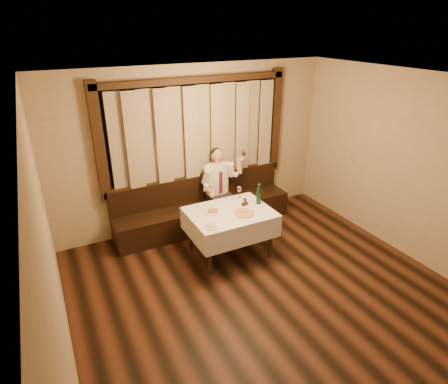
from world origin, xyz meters
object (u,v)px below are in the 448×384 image
pizza (244,213)px  dining_table (230,217)px  banquette (203,210)px  pasta_cream (211,224)px  seated_man (220,182)px  green_bottle (259,195)px  pasta_red (213,210)px  cruet_caddy (245,203)px

pizza → dining_table: bearing=131.5°
banquette → pizza: bearing=-82.8°
pasta_cream → seated_man: bearing=58.7°
dining_table → green_bottle: bearing=3.5°
pizza → pasta_red: 0.47m
pizza → cruet_caddy: size_ratio=2.71×
dining_table → pasta_red: (-0.24, 0.09, 0.14)m
pasta_red → pizza: bearing=-33.9°
green_bottle → seated_man: size_ratio=0.24×
banquette → green_bottle: bearing=-61.9°
seated_man → dining_table: bearing=-107.2°
pasta_cream → dining_table: bearing=32.5°
pizza → green_bottle: bearing=28.0°
pizza → pasta_red: bearing=146.1°
dining_table → cruet_caddy: size_ratio=10.71×
banquette → pasta_red: size_ratio=11.73×
pasta_red → pasta_cream: bearing=-118.9°
pasta_cream → green_bottle: bearing=18.0°
pasta_red → green_bottle: bearing=-4.5°
pasta_cream → green_bottle: 1.04m
pizza → cruet_caddy: bearing=57.7°
pizza → seated_man: (0.14, 1.10, 0.06)m
dining_table → pasta_red: size_ratio=4.65×
banquette → green_bottle: size_ratio=9.41×
pasta_red → seated_man: (0.53, 0.84, 0.03)m
pizza → pasta_red: size_ratio=1.18×
pizza → banquette: bearing=97.2°
pizza → green_bottle: green_bottle is taller
green_bottle → banquette: bearing=118.1°
pasta_red → green_bottle: (0.77, -0.06, 0.11)m
pasta_red → green_bottle: 0.78m
pasta_cream → cruet_caddy: size_ratio=2.03×
pizza → green_bottle: 0.45m
pasta_red → pasta_cream: 0.44m
pasta_cream → seated_man: seated_man is taller
dining_table → pizza: 0.26m
pasta_cream → cruet_caddy: (0.76, 0.37, 0.01)m
pasta_red → seated_man: bearing=57.7°
dining_table → green_bottle: green_bottle is taller
banquette → pasta_cream: bearing=-109.0°
pizza → pasta_red: (-0.39, 0.26, 0.02)m
pasta_cream → green_bottle: size_ratio=0.71×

